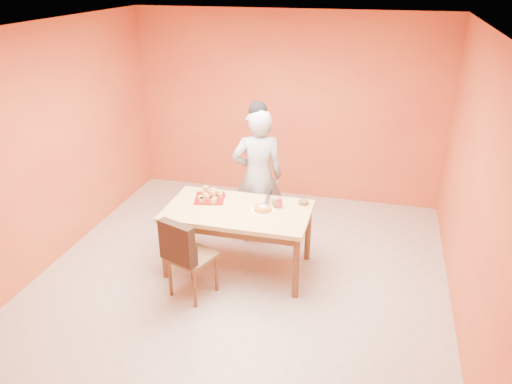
% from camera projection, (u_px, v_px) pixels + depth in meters
% --- Properties ---
extents(floor, '(5.00, 5.00, 0.00)m').
position_uv_depth(floor, '(239.00, 283.00, 5.54)').
color(floor, '#BCB4A0').
rests_on(floor, ground).
extents(ceiling, '(5.00, 5.00, 0.00)m').
position_uv_depth(ceiling, '(234.00, 30.00, 4.42)').
color(ceiling, white).
rests_on(ceiling, wall_back).
extents(wall_back, '(4.50, 0.00, 4.50)m').
position_uv_depth(wall_back, '(286.00, 108.00, 7.18)').
color(wall_back, orange).
rests_on(wall_back, floor).
extents(wall_left, '(0.00, 5.00, 5.00)m').
position_uv_depth(wall_left, '(41.00, 151.00, 5.49)').
color(wall_left, orange).
rests_on(wall_left, floor).
extents(wall_right, '(0.00, 5.00, 5.00)m').
position_uv_depth(wall_right, '(478.00, 195.00, 4.46)').
color(wall_right, orange).
rests_on(wall_right, floor).
extents(dining_table, '(1.60, 0.90, 0.76)m').
position_uv_depth(dining_table, '(238.00, 217.00, 5.56)').
color(dining_table, tan).
rests_on(dining_table, floor).
extents(dining_chair, '(0.56, 0.62, 0.93)m').
position_uv_depth(dining_chair, '(191.00, 255.00, 5.16)').
color(dining_chair, brown).
rests_on(dining_chair, floor).
extents(pastry_pile, '(0.30, 0.30, 0.10)m').
position_uv_depth(pastry_pile, '(209.00, 194.00, 5.73)').
color(pastry_pile, tan).
rests_on(pastry_pile, pastry_platter).
extents(person, '(0.73, 0.60, 1.72)m').
position_uv_depth(person, '(258.00, 177.00, 6.09)').
color(person, gray).
rests_on(person, floor).
extents(pastry_platter, '(0.40, 0.40, 0.02)m').
position_uv_depth(pastry_platter, '(210.00, 198.00, 5.75)').
color(pastry_platter, maroon).
rests_on(pastry_platter, dining_table).
extents(red_dinner_plate, '(0.27, 0.27, 0.01)m').
position_uv_depth(red_dinner_plate, '(216.00, 196.00, 5.81)').
color(red_dinner_plate, maroon).
rests_on(red_dinner_plate, dining_table).
extents(white_cake_plate, '(0.31, 0.31, 0.01)m').
position_uv_depth(white_cake_plate, '(263.00, 211.00, 5.47)').
color(white_cake_plate, white).
rests_on(white_cake_plate, dining_table).
extents(sponge_cake, '(0.22, 0.22, 0.04)m').
position_uv_depth(sponge_cake, '(263.00, 208.00, 5.45)').
color(sponge_cake, orange).
rests_on(sponge_cake, white_cake_plate).
extents(cake_server, '(0.09, 0.26, 0.01)m').
position_uv_depth(cake_server, '(267.00, 199.00, 5.60)').
color(cake_server, silver).
rests_on(cake_server, sponge_cake).
extents(egg_ornament, '(0.10, 0.08, 0.12)m').
position_uv_depth(egg_ornament, '(276.00, 202.00, 5.54)').
color(egg_ornament, olive).
rests_on(egg_ornament, dining_table).
extents(magenta_glass, '(0.10, 0.10, 0.11)m').
position_uv_depth(magenta_glass, '(279.00, 203.00, 5.54)').
color(magenta_glass, '#B71B5A').
rests_on(magenta_glass, dining_table).
extents(checker_tin, '(0.13, 0.13, 0.03)m').
position_uv_depth(checker_tin, '(303.00, 202.00, 5.63)').
color(checker_tin, '#311C0D').
rests_on(checker_tin, dining_table).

